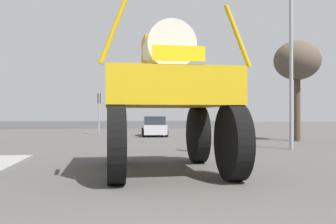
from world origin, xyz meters
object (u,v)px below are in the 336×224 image
(sedan_ahead, at_px, (154,127))
(oversize_sprayer, at_px, (165,97))
(streetlight_near_right, at_px, (295,44))
(traffic_signal_far_left, at_px, (99,104))
(bare_tree_right, at_px, (297,62))
(traffic_signal_near_right, at_px, (219,98))

(sedan_ahead, bearing_deg, oversize_sprayer, 177.79)
(oversize_sprayer, distance_m, streetlight_near_right, 9.67)
(oversize_sprayer, xyz_separation_m, traffic_signal_far_left, (-2.75, 20.74, 0.39))
(traffic_signal_far_left, xyz_separation_m, bare_tree_right, (12.59, -9.79, 2.38))
(traffic_signal_near_right, xyz_separation_m, streetlight_near_right, (4.20, 1.59, 2.71))
(sedan_ahead, relative_size, bare_tree_right, 0.67)
(streetlight_near_right, xyz_separation_m, bare_tree_right, (2.76, 5.03, -0.11))
(streetlight_near_right, bearing_deg, traffic_signal_near_right, -159.28)
(sedan_ahead, height_order, traffic_signal_near_right, traffic_signal_near_right)
(streetlight_near_right, bearing_deg, sedan_ahead, 115.08)
(oversize_sprayer, height_order, traffic_signal_far_left, oversize_sprayer)
(oversize_sprayer, bearing_deg, bare_tree_right, -43.18)
(oversize_sprayer, height_order, traffic_signal_near_right, oversize_sprayer)
(traffic_signal_near_right, bearing_deg, sedan_ahead, 95.57)
(oversize_sprayer, xyz_separation_m, streetlight_near_right, (7.08, 5.92, 2.88))
(traffic_signal_near_right, bearing_deg, bare_tree_right, 43.56)
(traffic_signal_near_right, xyz_separation_m, traffic_signal_far_left, (-5.63, 16.41, 0.23))
(sedan_ahead, xyz_separation_m, traffic_signal_near_right, (1.30, -13.34, 1.63))
(bare_tree_right, bearing_deg, sedan_ahead, 140.82)
(oversize_sprayer, relative_size, bare_tree_right, 0.89)
(streetlight_near_right, distance_m, bare_tree_right, 5.73)
(streetlight_near_right, bearing_deg, bare_tree_right, 61.26)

